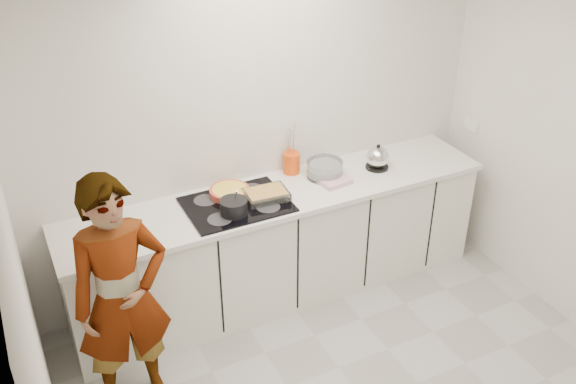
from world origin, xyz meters
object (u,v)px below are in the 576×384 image
hob (237,204)px  kettle (377,158)px  tart_dish (230,191)px  cook (122,298)px  utensil_crock (291,163)px  baking_dish (266,194)px  mixing_bowl (325,170)px  saucepan (234,207)px

hob → kettle: kettle is taller
tart_dish → cook: 1.18m
hob → utensil_crock: (0.57, 0.27, 0.07)m
tart_dish → utensil_crock: (0.56, 0.13, 0.04)m
baking_dish → kettle: bearing=3.3°
utensil_crock → hob: bearing=-154.8°
hob → baking_dish: 0.22m
cook → kettle: bearing=11.8°
utensil_crock → tart_dish: bearing=-167.2°
mixing_bowl → kettle: size_ratio=1.44×
tart_dish → kettle: bearing=-5.1°
cook → hob: bearing=26.1°
saucepan → baking_dish: saucepan is taller
tart_dish → mixing_bowl: (0.76, -0.04, 0.02)m
hob → tart_dish: bearing=88.6°
saucepan → mixing_bowl: bearing=14.0°
baking_dish → kettle: size_ratio=1.58×
tart_dish → saucepan: 0.26m
baking_dish → utensil_crock: size_ratio=1.98×
saucepan → baking_dish: 0.30m
saucepan → utensil_crock: saucepan is taller
hob → saucepan: bearing=-120.2°
saucepan → kettle: 1.27m
hob → tart_dish: size_ratio=2.11×
hob → kettle: (1.19, 0.03, 0.08)m
hob → mixing_bowl: mixing_bowl is taller
hob → baking_dish: bearing=-6.4°
baking_dish → cook: cook is taller
saucepan → cook: size_ratio=0.14×
kettle → utensil_crock: (-0.63, 0.23, -0.00)m
hob → utensil_crock: bearing=25.2°
hob → baking_dish: size_ratio=2.24×
hob → mixing_bowl: (0.76, 0.09, 0.05)m
saucepan → mixing_bowl: (0.83, 0.21, -0.01)m
saucepan → utensil_crock: size_ratio=1.36×
mixing_bowl → hob: bearing=-173.0°
mixing_bowl → utensil_crock: bearing=138.6°
saucepan → mixing_bowl: 0.85m
mixing_bowl → kettle: 0.44m
utensil_crock → saucepan: bearing=-149.0°
tart_dish → saucepan: size_ratio=1.54×
utensil_crock → cook: bearing=-152.4°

